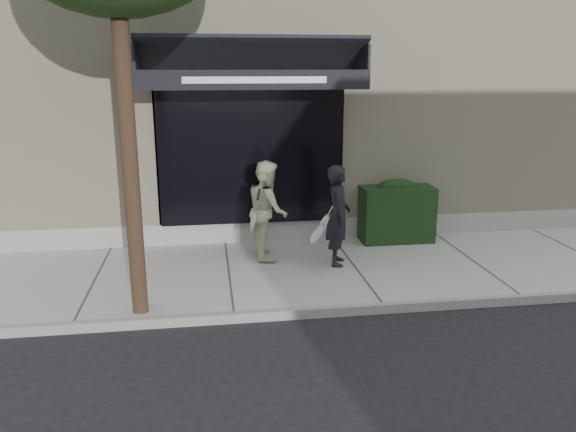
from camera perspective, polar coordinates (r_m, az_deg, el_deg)
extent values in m
plane|color=black|center=(9.14, 6.68, -5.71)|extent=(80.00, 80.00, 0.00)
cube|color=#9E9F9A|center=(9.11, 6.69, -5.36)|extent=(20.00, 3.00, 0.12)
cube|color=gray|center=(7.74, 9.67, -9.19)|extent=(20.00, 0.10, 0.14)
cube|color=beige|center=(13.45, 1.45, 12.98)|extent=(14.00, 7.00, 5.50)
cube|color=gray|center=(10.62, 4.38, -1.27)|extent=(14.02, 0.42, 0.50)
cube|color=black|center=(9.93, -3.79, 6.76)|extent=(3.20, 0.30, 2.60)
cube|color=gray|center=(10.08, -13.02, 6.54)|extent=(0.08, 0.40, 2.60)
cube|color=gray|center=(10.32, 5.09, 7.05)|extent=(0.08, 0.40, 2.60)
cube|color=gray|center=(9.98, -4.00, 14.52)|extent=(3.36, 0.40, 0.12)
cube|color=black|center=(9.28, -3.67, 16.11)|extent=(3.60, 1.03, 0.55)
cube|color=black|center=(8.79, -3.35, 13.64)|extent=(3.60, 0.05, 0.30)
cube|color=white|center=(8.76, -3.33, 13.63)|extent=(2.20, 0.01, 0.10)
cube|color=black|center=(9.30, -15.06, 15.15)|extent=(0.04, 1.00, 0.45)
cube|color=black|center=(9.60, 7.39, 15.50)|extent=(0.04, 1.00, 0.45)
cube|color=black|center=(10.41, 10.88, 0.27)|extent=(1.30, 0.70, 1.00)
ellipsoid|color=black|center=(10.29, 11.02, 2.97)|extent=(0.71, 0.38, 0.27)
cylinder|color=black|center=(7.05, -15.94, 7.83)|extent=(0.20, 0.20, 4.80)
imported|color=black|center=(8.91, 5.12, 0.05)|extent=(0.50, 0.66, 1.61)
torus|color=silver|center=(8.61, 3.59, -0.86)|extent=(0.17, 0.31, 0.28)
cylinder|color=silver|center=(8.61, 3.59, -0.86)|extent=(0.13, 0.27, 0.24)
cylinder|color=silver|center=(8.61, 3.59, -0.86)|extent=(0.17, 0.02, 0.10)
cylinder|color=black|center=(8.61, 3.59, -0.86)|extent=(0.19, 0.04, 0.12)
torus|color=silver|center=(8.48, 2.95, -1.84)|extent=(0.21, 0.31, 0.26)
cylinder|color=silver|center=(8.48, 2.95, -1.84)|extent=(0.18, 0.28, 0.22)
cylinder|color=silver|center=(8.48, 2.95, -1.84)|extent=(0.16, 0.03, 0.12)
cylinder|color=black|center=(8.48, 2.95, -1.84)|extent=(0.18, 0.04, 0.15)
imported|color=beige|center=(9.22, -2.09, 0.66)|extent=(0.65, 0.82, 1.63)
torus|color=silver|center=(8.98, -3.55, -0.37)|extent=(0.11, 0.31, 0.30)
cylinder|color=silver|center=(8.98, -3.55, -0.37)|extent=(0.08, 0.27, 0.26)
cylinder|color=silver|center=(8.98, -3.55, -0.37)|extent=(0.18, 0.03, 0.06)
cylinder|color=black|center=(8.98, -3.55, -0.37)|extent=(0.20, 0.04, 0.07)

